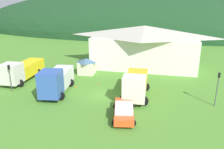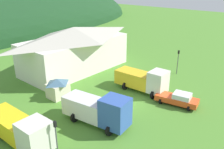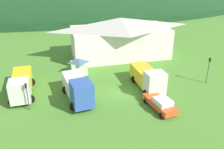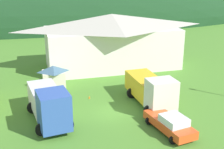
% 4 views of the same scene
% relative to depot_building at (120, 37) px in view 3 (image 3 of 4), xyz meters
% --- Properties ---
extents(ground_plane, '(200.00, 200.00, 0.00)m').
position_rel_depot_building_xyz_m(ground_plane, '(-3.79, -14.49, -3.80)').
color(ground_plane, '#4C842D').
extents(forested_hill_backdrop, '(146.70, 60.00, 31.23)m').
position_rel_depot_building_xyz_m(forested_hill_backdrop, '(-3.79, 52.15, -3.80)').
color(forested_hill_backdrop, '#193D1E').
rests_on(forested_hill_backdrop, ground).
extents(depot_building, '(19.25, 9.24, 7.38)m').
position_rel_depot_building_xyz_m(depot_building, '(0.00, 0.00, 0.00)').
color(depot_building, white).
rests_on(depot_building, ground).
extents(play_shed_cream, '(2.69, 2.38, 2.65)m').
position_rel_depot_building_xyz_m(play_shed_cream, '(-8.67, -6.41, -2.43)').
color(play_shed_cream, beige).
rests_on(play_shed_cream, ground).
extents(flatbed_truck_yellow, '(3.44, 8.48, 3.29)m').
position_rel_depot_building_xyz_m(flatbed_truck_yellow, '(-17.02, -11.67, -2.15)').
color(flatbed_truck_yellow, silver).
rests_on(flatbed_truck_yellow, ground).
extents(box_truck_blue, '(3.85, 7.94, 3.65)m').
position_rel_depot_building_xyz_m(box_truck_blue, '(-9.79, -15.04, -1.96)').
color(box_truck_blue, '#3356AD').
rests_on(box_truck_blue, ground).
extents(heavy_rig_striped, '(3.55, 7.53, 3.47)m').
position_rel_depot_building_xyz_m(heavy_rig_striped, '(0.31, -13.91, -2.08)').
color(heavy_rig_striped, silver).
rests_on(heavy_rig_striped, ground).
extents(service_pickup_orange, '(2.96, 5.45, 1.66)m').
position_rel_depot_building_xyz_m(service_pickup_orange, '(-0.19, -19.43, -2.97)').
color(service_pickup_orange, '#F24F20').
rests_on(service_pickup_orange, ground).
extents(traffic_light_west, '(0.20, 0.32, 3.65)m').
position_rel_depot_building_xyz_m(traffic_light_west, '(-15.92, -15.78, -1.53)').
color(traffic_light_west, '#4C4C51').
rests_on(traffic_light_west, ground).
extents(traffic_light_east, '(0.20, 0.32, 4.01)m').
position_rel_depot_building_xyz_m(traffic_light_east, '(9.53, -14.39, -1.33)').
color(traffic_light_east, '#4C4C51').
rests_on(traffic_light_east, ground).
extents(traffic_cone_near_pickup, '(0.36, 0.36, 0.61)m').
position_rel_depot_building_xyz_m(traffic_cone_near_pickup, '(-5.35, -10.63, -3.80)').
color(traffic_cone_near_pickup, orange).
rests_on(traffic_cone_near_pickup, ground).
extents(traffic_cone_mid_row, '(0.36, 0.36, 0.56)m').
position_rel_depot_building_xyz_m(traffic_cone_mid_row, '(-8.12, -12.58, -3.80)').
color(traffic_cone_mid_row, orange).
rests_on(traffic_cone_mid_row, ground).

